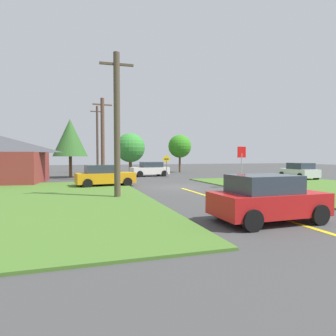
% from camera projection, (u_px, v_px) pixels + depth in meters
% --- Properties ---
extents(ground_plane, '(120.00, 120.00, 0.00)m').
position_uv_depth(ground_plane, '(177.00, 187.00, 21.21)').
color(ground_plane, '#404040').
extents(grass_verge_right, '(12.00, 20.00, 0.08)m').
position_uv_depth(grass_verge_right, '(322.00, 188.00, 20.19)').
color(grass_verge_right, '#467029').
rests_on(grass_verge_right, ground).
extents(grass_verge_left, '(12.00, 20.00, 0.08)m').
position_uv_depth(grass_verge_left, '(30.00, 200.00, 14.60)').
color(grass_verge_left, '#467029').
rests_on(grass_verge_left, ground).
extents(lane_stripe_center, '(0.20, 14.00, 0.01)m').
position_uv_depth(lane_stripe_center, '(233.00, 204.00, 13.59)').
color(lane_stripe_center, yellow).
rests_on(lane_stripe_center, ground).
extents(stop_sign, '(0.77, 0.21, 2.95)m').
position_uv_depth(stop_sign, '(242.00, 159.00, 20.52)').
color(stop_sign, '#9EA0A8').
rests_on(stop_sign, ground).
extents(car_approaching_junction, '(4.36, 2.42, 1.62)m').
position_uv_depth(car_approaching_junction, '(150.00, 169.00, 32.71)').
color(car_approaching_junction, white).
rests_on(car_approaching_junction, ground).
extents(parked_car_near_building, '(4.49, 2.48, 1.62)m').
position_uv_depth(parked_car_near_building, '(104.00, 176.00, 21.59)').
color(parked_car_near_building, orange).
rests_on(parked_car_near_building, ground).
extents(car_behind_on_main_road, '(3.86, 2.19, 1.62)m').
position_uv_depth(car_behind_on_main_road, '(267.00, 199.00, 9.85)').
color(car_behind_on_main_road, red).
rests_on(car_behind_on_main_road, ground).
extents(car_on_crossroad, '(2.20, 4.09, 1.62)m').
position_uv_depth(car_on_crossroad, '(299.00, 171.00, 28.32)').
color(car_on_crossroad, silver).
rests_on(car_on_crossroad, ground).
extents(utility_pole_near, '(1.80, 0.34, 7.78)m').
position_uv_depth(utility_pole_near, '(117.00, 124.00, 15.43)').
color(utility_pole_near, '#4E4232').
rests_on(utility_pole_near, ground).
extents(utility_pole_mid, '(1.80, 0.35, 7.72)m').
position_uv_depth(utility_pole_mid, '(103.00, 138.00, 27.09)').
color(utility_pole_mid, brown).
rests_on(utility_pole_mid, ground).
extents(utility_pole_far, '(1.80, 0.30, 9.00)m').
position_uv_depth(utility_pole_far, '(97.00, 139.00, 38.73)').
color(utility_pole_far, '#4D382E').
rests_on(utility_pole_far, ground).
extents(direction_sign, '(0.90, 0.11, 2.43)m').
position_uv_depth(direction_sign, '(166.00, 163.00, 30.28)').
color(direction_sign, slate).
rests_on(direction_sign, ground).
extents(oak_tree_left, '(3.60, 3.60, 6.21)m').
position_uv_depth(oak_tree_left, '(70.00, 138.00, 30.49)').
color(oak_tree_left, brown).
rests_on(oak_tree_left, ground).
extents(pine_tree_center, '(3.99, 3.99, 5.45)m').
position_uv_depth(pine_tree_center, '(130.00, 148.00, 39.43)').
color(pine_tree_center, brown).
rests_on(pine_tree_center, ground).
extents(oak_tree_right, '(3.24, 3.24, 5.31)m').
position_uv_depth(oak_tree_right, '(180.00, 146.00, 40.58)').
color(oak_tree_right, brown).
rests_on(oak_tree_right, ground).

